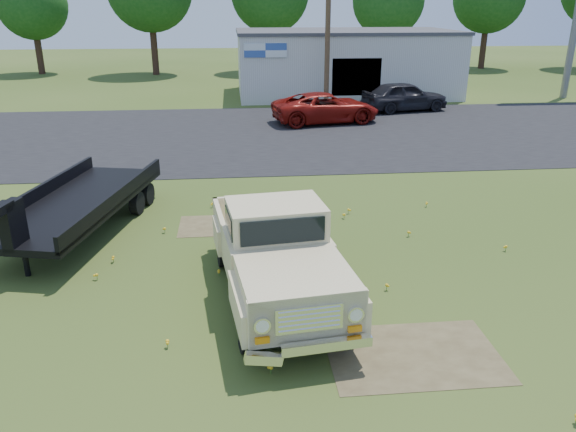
# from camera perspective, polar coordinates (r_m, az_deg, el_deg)

# --- Properties ---
(ground) EXTENTS (140.00, 140.00, 0.00)m
(ground) POSITION_cam_1_polar(r_m,az_deg,el_deg) (12.58, 1.92, -6.53)
(ground) COLOR #324817
(ground) RESTS_ON ground
(asphalt_lot) EXTENTS (90.00, 14.00, 0.02)m
(asphalt_lot) POSITION_cam_1_polar(r_m,az_deg,el_deg) (26.75, -2.26, 8.32)
(asphalt_lot) COLOR black
(asphalt_lot) RESTS_ON ground
(dirt_patch_a) EXTENTS (3.00, 2.00, 0.01)m
(dirt_patch_a) POSITION_cam_1_polar(r_m,az_deg,el_deg) (10.37, 12.63, -13.60)
(dirt_patch_a) COLOR brown
(dirt_patch_a) RESTS_ON ground
(dirt_patch_b) EXTENTS (2.20, 1.60, 0.01)m
(dirt_patch_b) POSITION_cam_1_polar(r_m,az_deg,el_deg) (15.68, -7.01, -0.96)
(dirt_patch_b) COLOR brown
(dirt_patch_b) RESTS_ON ground
(commercial_building) EXTENTS (14.20, 8.20, 4.15)m
(commercial_building) POSITION_cam_1_polar(r_m,az_deg,el_deg) (38.97, 5.74, 15.30)
(commercial_building) COLOR #B8B8B4
(commercial_building) RESTS_ON ground
(utility_pole_mid) EXTENTS (1.60, 0.30, 9.00)m
(utility_pole_mid) POSITION_cam_1_polar(r_m,az_deg,el_deg) (33.55, 4.07, 18.75)
(utility_pole_mid) COLOR #432E1F
(utility_pole_mid) RESTS_ON ground
(treeline_b) EXTENTS (5.76, 5.76, 8.57)m
(treeline_b) POSITION_cam_1_polar(r_m,az_deg,el_deg) (54.62, -24.58, 18.95)
(treeline_b) COLOR #39231A
(treeline_b) RESTS_ON ground
(treeline_e) EXTENTS (6.08, 6.08, 9.04)m
(treeline_e) POSITION_cam_1_polar(r_m,az_deg,el_deg) (51.86, 10.16, 20.74)
(treeline_e) COLOR #39231A
(treeline_e) RESTS_ON ground
(vintage_pickup_truck) EXTENTS (2.94, 6.00, 2.10)m
(vintage_pickup_truck) POSITION_cam_1_polar(r_m,az_deg,el_deg) (11.44, -1.24, -3.60)
(vintage_pickup_truck) COLOR tan
(vintage_pickup_truck) RESTS_ON ground
(flatbed_trailer) EXTENTS (3.78, 7.31, 1.90)m
(flatbed_trailer) POSITION_cam_1_polar(r_m,az_deg,el_deg) (15.84, -20.60, 1.70)
(flatbed_trailer) COLOR black
(flatbed_trailer) RESTS_ON ground
(red_pickup) EXTENTS (5.82, 3.46, 1.51)m
(red_pickup) POSITION_cam_1_polar(r_m,az_deg,el_deg) (29.29, 3.86, 10.90)
(red_pickup) COLOR maroon
(red_pickup) RESTS_ON ground
(dark_sedan) EXTENTS (5.15, 2.89, 1.65)m
(dark_sedan) POSITION_cam_1_polar(r_m,az_deg,el_deg) (33.17, 11.74, 11.80)
(dark_sedan) COLOR black
(dark_sedan) RESTS_ON ground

